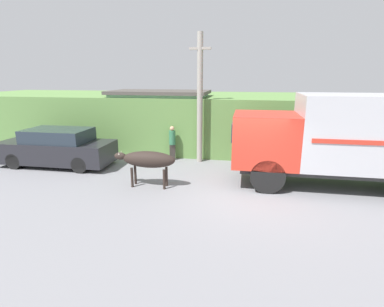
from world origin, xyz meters
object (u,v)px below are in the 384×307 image
(pedestrian_on_hill, at_px, (172,141))
(utility_pole, at_px, (200,97))
(brown_cow, at_px, (148,160))
(parked_suv, at_px, (57,148))
(cargo_truck, at_px, (349,137))

(pedestrian_on_hill, xyz_separation_m, utility_pole, (1.27, -0.04, 2.00))
(brown_cow, bearing_deg, utility_pole, 72.46)
(parked_suv, relative_size, utility_pole, 0.87)
(parked_suv, bearing_deg, utility_pole, 19.94)
(cargo_truck, relative_size, brown_cow, 3.34)
(cargo_truck, distance_m, brown_cow, 6.84)
(brown_cow, xyz_separation_m, parked_suv, (-4.63, 1.73, -0.19))
(parked_suv, relative_size, pedestrian_on_hill, 3.05)
(pedestrian_on_hill, bearing_deg, brown_cow, 68.13)
(pedestrian_on_hill, bearing_deg, parked_suv, -1.00)
(pedestrian_on_hill, bearing_deg, utility_pole, 156.30)
(brown_cow, bearing_deg, cargo_truck, 12.34)
(brown_cow, height_order, pedestrian_on_hill, pedestrian_on_hill)
(brown_cow, height_order, utility_pole, utility_pole)
(cargo_truck, relative_size, parked_suv, 1.52)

